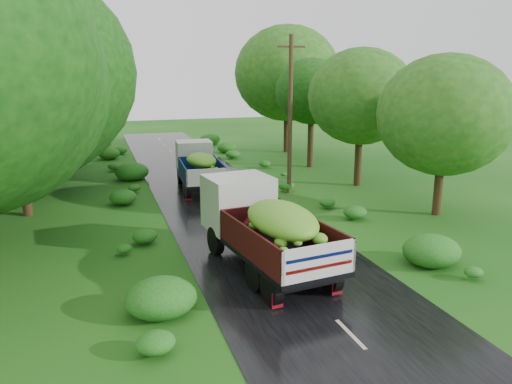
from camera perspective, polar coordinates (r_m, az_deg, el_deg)
name	(u,v)px	position (r m, az deg, el deg)	size (l,w,h in m)	color
ground	(350,335)	(14.10, 10.74, -15.71)	(120.00, 120.00, 0.00)	#10490F
road	(284,266)	(18.18, 3.16, -8.44)	(6.50, 80.00, 0.02)	black
road_lines	(274,256)	(19.04, 2.08, -7.33)	(0.12, 69.60, 0.00)	#BFB78C
truck_near	(262,223)	(17.60, 0.67, -3.52)	(3.32, 7.18, 2.91)	black
truck_far	(198,164)	(29.56, -6.63, 3.17)	(2.55, 6.27, 2.58)	black
utility_pole	(290,114)	(27.98, 3.93, 8.90)	(1.53, 0.34, 8.72)	#382616
trees_left	(7,75)	(30.77, -26.59, 11.88)	(7.39, 35.69, 9.20)	black
trees_right	(332,89)	(34.33, 8.63, 11.58)	(4.44, 23.71, 8.43)	black
shrubs	(222,197)	(26.25, -3.88, -0.62)	(11.90, 44.00, 0.70)	#155916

